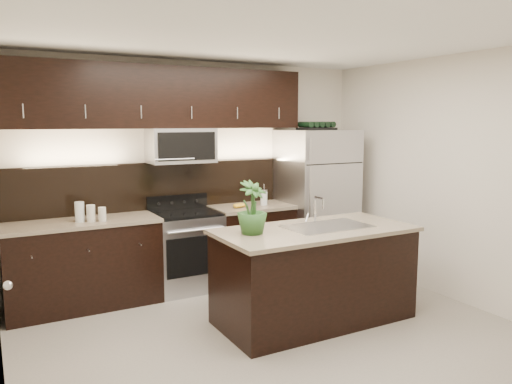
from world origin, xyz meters
The scene contains 12 objects.
ground centered at (0.00, 0.00, 0.00)m, with size 4.50×4.50×0.00m, color gray.
room_walls centered at (-0.11, -0.04, 1.70)m, with size 4.52×4.02×2.71m.
counter_run centered at (-0.46, 1.69, 0.47)m, with size 3.51×0.65×0.94m.
upper_fixtures centered at (-0.43, 1.84, 2.14)m, with size 3.49×0.40×1.66m.
island centered at (0.53, 0.20, 0.47)m, with size 1.96×0.96×0.94m.
sink_faucet centered at (0.68, 0.21, 0.96)m, with size 0.84×0.50×0.28m.
refrigerator centered at (1.56, 1.63, 0.94)m, with size 0.90×0.81×1.87m, color #B2B2B7.
wine_rack centered at (1.56, 1.63, 1.92)m, with size 0.46×0.29×0.11m.
plant centered at (-0.13, 0.28, 1.19)m, with size 0.28×0.28×0.50m, color #275120.
canisters centered at (-1.36, 1.60, 1.03)m, with size 0.30×0.18×0.21m.
french_press centered at (0.77, 1.64, 1.04)m, with size 0.09×0.09×0.26m.
bananas centered at (0.36, 1.61, 0.97)m, with size 0.17×0.13×0.05m, color gold.
Camera 1 is at (-2.28, -3.73, 1.97)m, focal length 35.00 mm.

